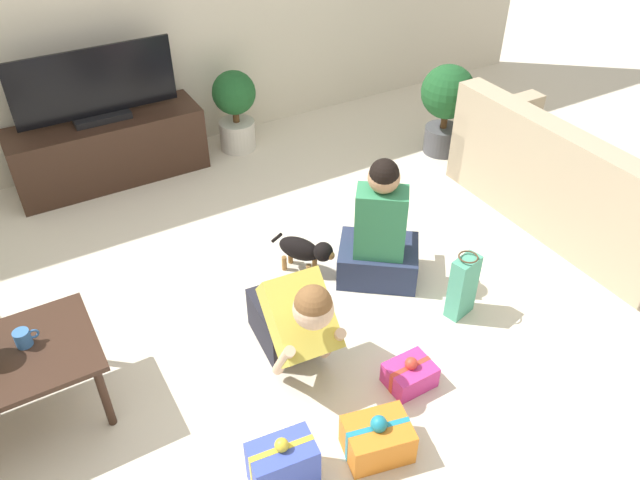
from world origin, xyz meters
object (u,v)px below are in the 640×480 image
at_px(mug, 23,338).
at_px(gift_box_c, 377,439).
at_px(person_kneeling, 294,319).
at_px(tv, 96,90).
at_px(gift_box_a, 410,374).
at_px(sofa_right, 581,191).
at_px(potted_plant_back_right, 235,107).
at_px(potted_plant_corner_right, 447,102).
at_px(gift_box_b, 283,465).
at_px(person_sitting, 380,237).
at_px(gift_bag_a, 463,286).
at_px(dog, 305,250).
at_px(tv_console, 109,149).

bearing_deg(mug, gift_box_c, -39.63).
bearing_deg(person_kneeling, mug, 167.69).
distance_m(tv, gift_box_a, 3.21).
bearing_deg(sofa_right, tv, 49.38).
bearing_deg(potted_plant_back_right, gift_box_c, -102.07).
xyz_separation_m(potted_plant_corner_right, gift_box_b, (-2.72, -2.18, -0.34)).
distance_m(person_sitting, gift_box_a, 0.96).
bearing_deg(tv, gift_box_c, -82.78).
height_order(potted_plant_corner_right, person_kneeling, potted_plant_corner_right).
relative_size(person_kneeling, person_sitting, 0.84).
bearing_deg(potted_plant_back_right, tv, 177.42).
bearing_deg(gift_bag_a, mug, 166.78).
height_order(person_sitting, gift_bag_a, person_sitting).
xyz_separation_m(person_sitting, gift_box_a, (-0.36, -0.85, -0.27)).
height_order(gift_box_b, gift_box_c, gift_box_b).
relative_size(tv, person_kneeling, 1.60).
bearing_deg(gift_box_b, gift_box_a, 11.84).
bearing_deg(potted_plant_corner_right, sofa_right, -83.99).
bearing_deg(dog, tv_console, 80.21).
relative_size(tv_console, tv, 1.22).
relative_size(tv, potted_plant_corner_right, 1.56).
height_order(gift_box_a, gift_box_c, gift_box_c).
relative_size(person_sitting, mug, 7.74).
bearing_deg(tv, gift_bag_a, -62.13).
bearing_deg(mug, gift_box_a, -26.00).
bearing_deg(gift_bag_a, gift_box_c, -150.57).
bearing_deg(gift_box_c, gift_box_a, 33.82).
distance_m(tv, gift_bag_a, 3.12).
distance_m(potted_plant_back_right, gift_box_a, 3.00).
bearing_deg(person_sitting, gift_box_a, 104.25).
distance_m(potted_plant_corner_right, mug, 3.78).
height_order(person_kneeling, gift_box_c, person_kneeling).
bearing_deg(mug, potted_plant_back_right, 45.52).
distance_m(gift_box_a, gift_box_b, 0.91).
bearing_deg(dog, gift_box_a, -120.91).
xyz_separation_m(tv, gift_box_b, (-0.07, -3.20, -0.65)).
bearing_deg(mug, dog, 8.82).
relative_size(tv, person_sitting, 1.34).
xyz_separation_m(person_sitting, gift_box_b, (-1.25, -1.04, -0.20)).
distance_m(sofa_right, mug, 3.77).
bearing_deg(sofa_right, person_sitting, 81.78).
distance_m(potted_plant_corner_right, gift_box_b, 3.51).
height_order(dog, mug, mug).
bearing_deg(person_kneeling, gift_box_a, -39.53).
distance_m(gift_box_c, gift_bag_a, 1.18).
bearing_deg(gift_box_c, dog, 75.20).
distance_m(tv, person_kneeling, 2.62).
bearing_deg(gift_box_c, person_sitting, 55.66).
bearing_deg(dog, potted_plant_corner_right, -7.73).
bearing_deg(gift_box_c, tv, 97.22).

